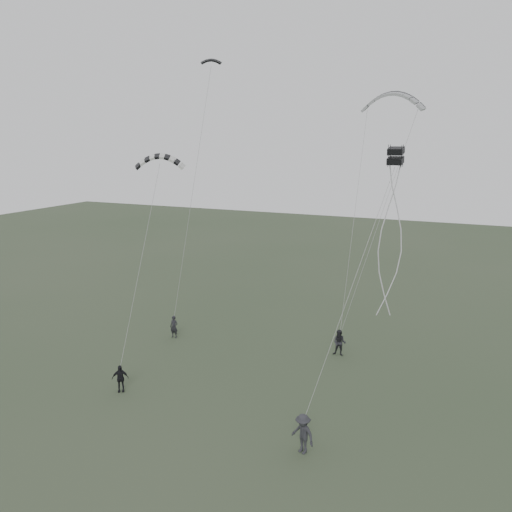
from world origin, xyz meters
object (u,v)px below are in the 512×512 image
at_px(flyer_center, 120,378).
at_px(flyer_left, 174,327).
at_px(kite_box, 396,156).
at_px(flyer_right, 339,343).
at_px(kite_dark_small, 211,60).
at_px(kite_striped, 160,156).
at_px(kite_pale_large, 393,94).
at_px(flyer_far, 303,434).

bearing_deg(flyer_center, flyer_left, 68.40).
bearing_deg(flyer_center, kite_box, -19.06).
xyz_separation_m(flyer_right, flyer_center, (-10.11, -9.66, -0.09)).
relative_size(kite_dark_small, kite_striped, 0.48).
distance_m(flyer_left, flyer_center, 8.11).
xyz_separation_m(flyer_left, kite_box, (15.39, -4.65, 12.32)).
height_order(flyer_right, kite_pale_large, kite_pale_large).
xyz_separation_m(flyer_far, kite_dark_small, (-11.90, 14.15, 18.46)).
bearing_deg(flyer_right, flyer_far, -84.11).
bearing_deg(flyer_right, kite_pale_large, 61.71).
bearing_deg(flyer_center, flyer_far, -39.36).
xyz_separation_m(kite_striped, kite_box, (14.56, -2.54, 0.25)).
xyz_separation_m(flyer_right, kite_pale_large, (1.95, 3.57, 15.83)).
relative_size(kite_dark_small, kite_box, 1.96).
relative_size(flyer_left, flyer_center, 1.02).
height_order(kite_dark_small, kite_pale_large, kite_dark_small).
distance_m(flyer_center, kite_striped, 13.44).
distance_m(flyer_center, kite_box, 18.84).
bearing_deg(kite_box, flyer_center, -163.77).
bearing_deg(flyer_center, kite_dark_small, 60.68).
distance_m(flyer_center, kite_pale_large, 23.96).
bearing_deg(flyer_far, flyer_left, 166.81).
bearing_deg(flyer_far, kite_striped, 171.82).
relative_size(flyer_right, flyer_center, 1.11).
relative_size(flyer_right, kite_pale_large, 0.44).
bearing_deg(flyer_right, flyer_center, -136.02).
bearing_deg(flyer_left, kite_box, -20.66).
height_order(flyer_center, flyer_far, flyer_far).
bearing_deg(flyer_right, kite_dark_small, 164.11).
xyz_separation_m(flyer_far, kite_box, (2.67, 4.66, 12.18)).
distance_m(kite_pale_large, kite_striped, 15.23).
bearing_deg(kite_pale_large, kite_box, -77.94).
relative_size(flyer_left, kite_box, 2.20).
relative_size(flyer_right, kite_box, 2.38).
xyz_separation_m(flyer_right, kite_dark_small, (-10.83, 3.14, 18.53)).
distance_m(flyer_center, kite_dark_small, 22.60).
bearing_deg(kite_striped, flyer_far, -59.80).
height_order(flyer_left, kite_striped, kite_striped).
distance_m(flyer_far, kite_box, 13.31).
bearing_deg(kite_box, kite_dark_small, 149.71).
relative_size(flyer_far, kite_dark_small, 1.31).
bearing_deg(flyer_left, kite_pale_large, 17.34).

